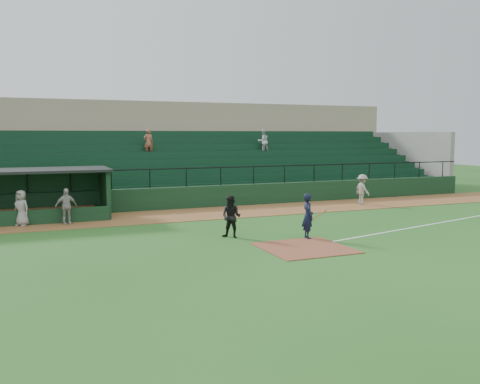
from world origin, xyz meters
name	(u,v)px	position (x,y,z in m)	size (l,w,h in m)	color
ground	(291,243)	(0.00, 0.00, 0.00)	(90.00, 90.00, 0.00)	#22571C
warning_track	(218,213)	(0.00, 8.00, 0.01)	(40.00, 4.00, 0.03)	brown
home_plate_dirt	(305,248)	(0.00, -1.00, 0.01)	(3.00, 3.00, 0.03)	brown
foul_line	(435,224)	(8.00, 1.20, 0.01)	(18.00, 0.09, 0.01)	white
stadium_structure	(173,161)	(0.00, 16.46, 2.30)	(38.00, 13.08, 6.40)	black
dugout	(10,192)	(-9.75, 9.56, 1.33)	(8.90, 3.20, 2.42)	black
batter_at_plate	(308,216)	(0.96, 0.46, 0.89)	(1.06, 0.72, 1.77)	black
umpire	(231,217)	(-1.72, 1.75, 0.83)	(0.81, 0.63, 1.66)	black
runner	(362,189)	(8.79, 7.80, 0.89)	(1.11, 0.64, 1.72)	gray
dugout_player_a	(66,206)	(-7.45, 7.34, 0.84)	(0.95, 0.39, 1.62)	#AAA39F
dugout_player_b	(21,208)	(-9.30, 7.67, 0.82)	(0.77, 0.50, 1.57)	gray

